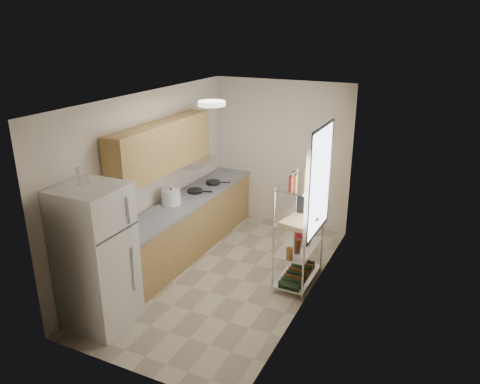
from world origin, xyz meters
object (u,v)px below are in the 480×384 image
(cutting_board, at_px, (299,221))
(refrigerator, at_px, (96,257))
(espresso_machine, at_px, (305,202))
(frying_pan_large, at_px, (195,191))
(rice_cooker, at_px, (171,197))

(cutting_board, bearing_deg, refrigerator, -137.50)
(cutting_board, bearing_deg, espresso_machine, 96.31)
(refrigerator, bearing_deg, espresso_machine, 48.56)
(frying_pan_large, height_order, cutting_board, cutting_board)
(rice_cooker, distance_m, frying_pan_large, 0.62)
(frying_pan_large, relative_size, espresso_machine, 0.82)
(rice_cooker, bearing_deg, frying_pan_large, 84.78)
(rice_cooker, distance_m, espresso_machine, 2.04)
(refrigerator, xyz_separation_m, cutting_board, (1.91, 1.75, 0.14))
(rice_cooker, relative_size, frying_pan_large, 1.13)
(refrigerator, distance_m, rice_cooker, 1.82)
(refrigerator, bearing_deg, rice_cooker, 94.25)
(rice_cooker, height_order, cutting_board, rice_cooker)
(cutting_board, height_order, espresso_machine, espresso_machine)
(frying_pan_large, xyz_separation_m, espresso_machine, (1.95, -0.30, 0.24))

